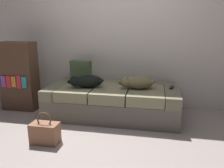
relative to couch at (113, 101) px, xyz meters
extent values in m
plane|color=#A2938D|center=(0.00, -1.04, -0.22)|extent=(10.00, 10.00, 0.00)
cube|color=silver|center=(0.00, 0.60, 1.18)|extent=(6.40, 0.10, 2.80)
cube|color=#605A4F|center=(0.00, 0.00, -0.07)|extent=(1.92, 0.96, 0.30)
cube|color=#726E55|center=(-0.86, 0.00, 0.15)|extent=(0.20, 0.96, 0.15)
cube|color=#726E55|center=(0.86, 0.00, 0.15)|extent=(0.20, 0.96, 0.15)
cube|color=#726E55|center=(0.00, 0.38, 0.15)|extent=(1.52, 0.20, 0.15)
cube|color=gray|center=(-0.51, -0.10, 0.15)|extent=(0.49, 0.74, 0.15)
cube|color=gray|center=(0.00, -0.10, 0.15)|extent=(0.49, 0.74, 0.15)
cube|color=gray|center=(0.51, -0.10, 0.15)|extent=(0.49, 0.74, 0.15)
ellipsoid|color=black|center=(-0.34, -0.12, 0.32)|extent=(0.46, 0.35, 0.19)
sphere|color=black|center=(-0.53, -0.18, 0.33)|extent=(0.15, 0.15, 0.15)
ellipsoid|color=black|center=(-0.59, -0.20, 0.32)|extent=(0.10, 0.08, 0.05)
cone|color=black|center=(-0.51, -0.22, 0.38)|extent=(0.04, 0.04, 0.04)
cone|color=black|center=(-0.54, -0.14, 0.38)|extent=(0.04, 0.04, 0.04)
ellipsoid|color=black|center=(-0.15, -0.11, 0.33)|extent=(0.08, 0.17, 0.04)
ellipsoid|color=olive|center=(0.40, -0.05, 0.32)|extent=(0.45, 0.33, 0.19)
sphere|color=olive|center=(0.21, -0.10, 0.32)|extent=(0.15, 0.15, 0.15)
ellipsoid|color=#49422A|center=(0.15, -0.12, 0.32)|extent=(0.10, 0.08, 0.05)
cone|color=#49422A|center=(0.23, -0.14, 0.38)|extent=(0.04, 0.04, 0.04)
cone|color=#49422A|center=(0.20, -0.06, 0.38)|extent=(0.04, 0.04, 0.04)
ellipsoid|color=olive|center=(0.59, -0.05, 0.33)|extent=(0.08, 0.17, 0.04)
cube|color=black|center=(0.86, 0.07, 0.24)|extent=(0.08, 0.16, 0.02)
cube|color=#4A5F3B|center=(-0.59, 0.28, 0.40)|extent=(0.34, 0.12, 0.34)
cube|color=#946045|center=(-0.60, -1.01, -0.10)|extent=(0.32, 0.18, 0.24)
torus|color=brown|center=(-0.60, -1.01, 0.07)|extent=(0.18, 0.02, 0.18)
cube|color=#4F3625|center=(-1.54, -0.01, 0.33)|extent=(0.56, 0.28, 1.10)
cube|color=purple|center=(-1.72, -0.17, 0.27)|extent=(0.08, 0.02, 0.18)
cube|color=red|center=(-1.63, -0.17, 0.27)|extent=(0.08, 0.02, 0.19)
cube|color=orange|center=(-1.54, -0.17, 0.27)|extent=(0.08, 0.02, 0.16)
cube|color=red|center=(-1.45, -0.17, 0.27)|extent=(0.08, 0.02, 0.21)
cube|color=teal|center=(-1.36, -0.17, 0.27)|extent=(0.08, 0.02, 0.18)
camera|label=1|loc=(0.61, -3.16, 1.06)|focal=35.50mm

